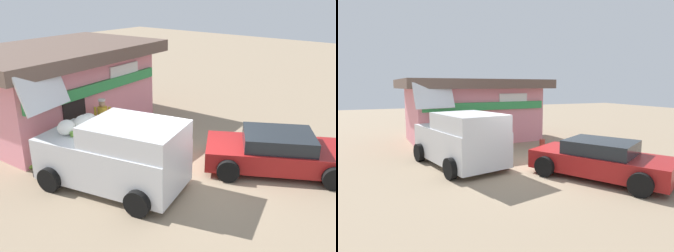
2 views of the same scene
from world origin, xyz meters
TOP-DOWN VIEW (x-y plane):
  - ground_plane at (0.00, 0.00)m, footprint 60.00×60.00m
  - storefront_bar at (-0.01, 6.02)m, footprint 7.51×5.19m
  - delivery_van at (-1.85, 1.29)m, footprint 2.92×4.60m
  - parked_sedan at (1.77, -1.71)m, footprint 3.59×4.45m
  - vendor_standing at (-0.23, 3.58)m, footprint 0.48×0.48m
  - customer_bending at (-1.16, 3.33)m, footprint 0.75×0.76m
  - unloaded_banana_pile at (-2.56, 4.13)m, footprint 0.82×0.73m
  - paint_bucket at (2.45, 3.03)m, footprint 0.26×0.26m

SIDE VIEW (x-z plane):
  - ground_plane at x=0.00m, z-range 0.00..0.00m
  - paint_bucket at x=2.45m, z-range 0.00..0.34m
  - unloaded_banana_pile at x=-2.56m, z-range -0.02..0.36m
  - parked_sedan at x=1.77m, z-range -0.02..1.14m
  - customer_bending at x=-1.16m, z-range 0.17..1.56m
  - vendor_standing at x=-0.23m, z-range 0.12..1.75m
  - delivery_van at x=-1.85m, z-range -0.51..2.44m
  - storefront_bar at x=-0.01m, z-range 0.08..3.20m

